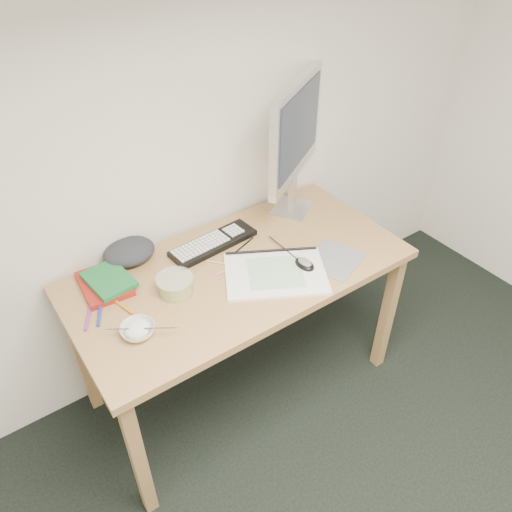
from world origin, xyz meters
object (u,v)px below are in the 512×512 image
(rice_bowl, at_px, (138,330))
(desk, at_px, (240,282))
(sketchpad, at_px, (275,273))
(monitor, at_px, (296,133))
(keyboard, at_px, (213,243))

(rice_bowl, bearing_deg, desk, 11.86)
(sketchpad, distance_m, rice_bowl, 0.59)
(monitor, relative_size, rice_bowl, 5.11)
(desk, distance_m, sketchpad, 0.18)
(keyboard, bearing_deg, desk, -92.61)
(sketchpad, bearing_deg, monitor, 73.20)
(sketchpad, xyz_separation_m, keyboard, (-0.10, 0.31, 0.01))
(sketchpad, bearing_deg, keyboard, 137.51)
(keyboard, height_order, rice_bowl, rice_bowl)
(monitor, bearing_deg, rice_bowl, 167.07)
(monitor, height_order, rice_bowl, monitor)
(desk, bearing_deg, sketchpad, -51.66)
(desk, distance_m, monitor, 0.69)
(keyboard, distance_m, monitor, 0.60)
(desk, bearing_deg, rice_bowl, -168.14)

